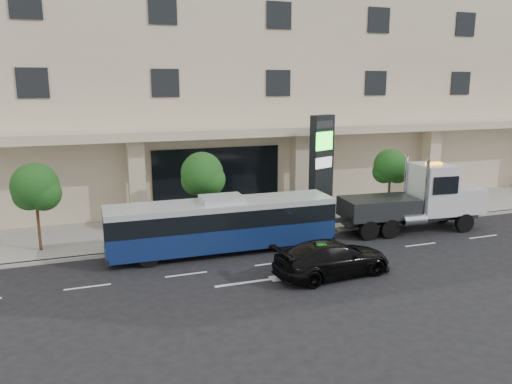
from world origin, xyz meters
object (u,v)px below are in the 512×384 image
tow_truck (418,200)px  signage_pylon (321,168)px  city_bus (222,224)px  black_sedan (332,258)px

tow_truck → signage_pylon: 5.60m
city_bus → black_sedan: 5.76m
city_bus → signage_pylon: signage_pylon is taller
signage_pylon → black_sedan: bearing=-135.0°
city_bus → black_sedan: city_bus is taller
city_bus → signage_pylon: (6.74, 2.95, 1.85)m
black_sedan → city_bus: bearing=33.1°
tow_truck → signage_pylon: signage_pylon is taller
tow_truck → black_sedan: 8.84m
city_bus → tow_truck: (11.18, -0.08, 0.29)m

